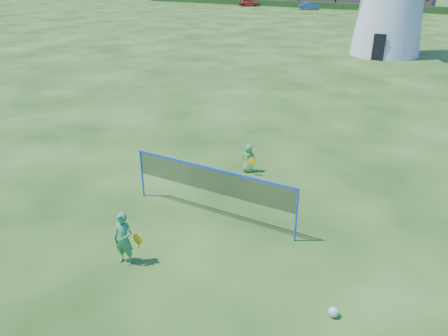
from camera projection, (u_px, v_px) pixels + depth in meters
name	position (u px, v px, depth m)	size (l,w,h in m)	color
ground	(209.00, 221.00, 12.15)	(220.00, 220.00, 0.00)	black
badminton_net	(212.00, 181.00, 11.89)	(5.05, 0.05, 1.55)	blue
player_girl	(124.00, 239.00, 10.16)	(0.69, 0.41, 1.37)	#348346
player_boy	(249.00, 158.00, 14.85)	(0.64, 0.44, 1.01)	#4C9D4C
play_ball	(334.00, 312.00, 8.80)	(0.22, 0.22, 0.22)	green
hedge	(296.00, 4.00, 73.73)	(62.00, 0.80, 1.00)	#193814
car_left	(249.00, 3.00, 75.55)	(1.46, 3.62, 1.24)	maroon
car_right	(309.00, 6.00, 69.88)	(1.15, 3.30, 1.09)	navy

